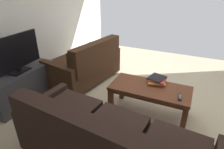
% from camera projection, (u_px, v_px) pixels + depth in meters
% --- Properties ---
extents(ground_plane, '(4.80, 5.59, 0.01)m').
position_uv_depth(ground_plane, '(148.00, 108.00, 3.10)').
color(ground_plane, beige).
extents(wall_right, '(0.12, 5.59, 2.63)m').
position_uv_depth(wall_right, '(24.00, 14.00, 3.41)').
color(wall_right, white).
rests_on(wall_right, ground).
extents(sofa_main, '(2.14, 1.00, 0.84)m').
position_uv_depth(sofa_main, '(108.00, 144.00, 1.94)').
color(sofa_main, black).
rests_on(sofa_main, ground).
extents(loveseat_near, '(1.06, 1.55, 0.87)m').
position_uv_depth(loveseat_near, '(86.00, 64.00, 3.76)').
color(loveseat_near, black).
rests_on(loveseat_near, ground).
extents(coffee_table, '(1.14, 0.55, 0.47)m').
position_uv_depth(coffee_table, '(150.00, 91.00, 2.79)').
color(coffee_table, brown).
rests_on(coffee_table, ground).
extents(tv_stand, '(0.42, 1.20, 0.54)m').
position_uv_depth(tv_stand, '(23.00, 86.00, 3.18)').
color(tv_stand, '#38383D').
rests_on(tv_stand, ground).
extents(flat_tv, '(0.21, 0.91, 0.59)m').
position_uv_depth(flat_tv, '(15.00, 53.00, 2.92)').
color(flat_tv, black).
rests_on(flat_tv, tv_stand).
extents(book_stack, '(0.31, 0.32, 0.09)m').
position_uv_depth(book_stack, '(157.00, 80.00, 2.86)').
color(book_stack, '#C63833').
rests_on(book_stack, coffee_table).
extents(tv_remote, '(0.06, 0.16, 0.02)m').
position_uv_depth(tv_remote, '(180.00, 97.00, 2.51)').
color(tv_remote, black).
rests_on(tv_remote, coffee_table).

